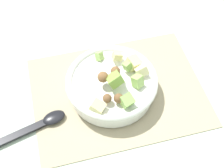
% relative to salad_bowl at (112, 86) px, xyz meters
% --- Properties ---
extents(ground_plane, '(2.40, 2.40, 0.00)m').
position_rel_salad_bowl_xyz_m(ground_plane, '(0.02, 0.00, -0.04)').
color(ground_plane, silver).
extents(placemat, '(0.44, 0.33, 0.01)m').
position_rel_salad_bowl_xyz_m(placemat, '(0.02, 0.00, -0.04)').
color(placemat, tan).
rests_on(placemat, ground_plane).
extents(salad_bowl, '(0.23, 0.23, 0.11)m').
position_rel_salad_bowl_xyz_m(salad_bowl, '(0.00, 0.00, 0.00)').
color(salad_bowl, white).
rests_on(salad_bowl, placemat).
extents(serving_spoon, '(0.23, 0.08, 0.01)m').
position_rel_salad_bowl_xyz_m(serving_spoon, '(-0.21, -0.05, -0.03)').
color(serving_spoon, black).
rests_on(serving_spoon, placemat).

